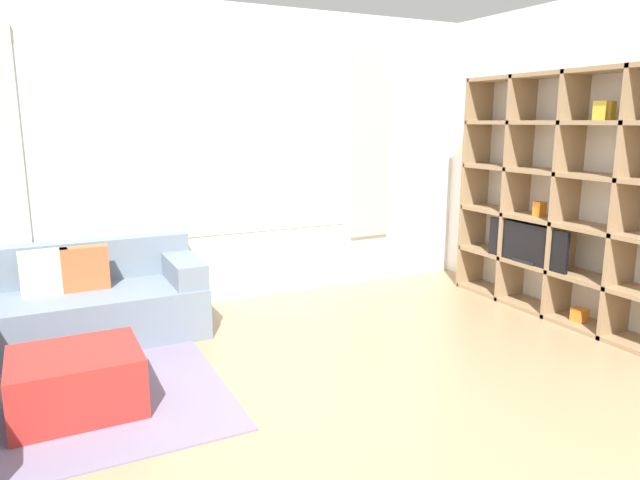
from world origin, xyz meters
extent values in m
cube|color=white|center=(0.00, 3.36, 1.35)|extent=(6.73, 0.07, 2.70)
cube|color=white|center=(0.00, 3.32, 1.45)|extent=(3.04, 0.01, 1.60)
cube|color=beige|center=(1.69, 3.31, 1.45)|extent=(0.44, 0.03, 1.90)
cube|color=white|center=(2.80, 1.66, 1.35)|extent=(0.07, 4.53, 2.70)
cube|color=slate|center=(-1.53, 1.94, 0.01)|extent=(2.20, 1.90, 0.01)
cube|color=silver|center=(2.75, 1.61, 1.04)|extent=(0.02, 2.23, 2.09)
cube|color=#997A56|center=(2.59, 1.05, 1.04)|extent=(0.35, 0.04, 2.09)
cube|color=#997A56|center=(2.59, 1.61, 1.04)|extent=(0.35, 0.04, 2.09)
cube|color=#997A56|center=(2.59, 2.17, 1.04)|extent=(0.35, 0.04, 2.09)
cube|color=#997A56|center=(2.59, 2.72, 1.04)|extent=(0.35, 0.04, 2.09)
cube|color=#997A56|center=(2.59, 1.61, 0.02)|extent=(0.35, 2.23, 0.04)
cube|color=#997A56|center=(2.59, 1.61, 0.42)|extent=(0.35, 2.23, 0.04)
cube|color=#997A56|center=(2.59, 1.61, 0.83)|extent=(0.35, 2.23, 0.04)
cube|color=#997A56|center=(2.59, 1.61, 1.25)|extent=(0.35, 2.23, 0.04)
cube|color=#997A56|center=(2.59, 1.61, 1.67)|extent=(0.35, 2.23, 0.04)
cube|color=#997A56|center=(2.59, 1.61, 2.07)|extent=(0.35, 2.23, 0.04)
cube|color=black|center=(2.45, 1.88, 0.61)|extent=(0.04, 0.89, 0.35)
cube|color=black|center=(2.47, 1.88, 0.45)|extent=(0.10, 0.24, 0.03)
cube|color=orange|center=(2.57, 1.87, 0.92)|extent=(0.08, 0.08, 0.13)
cube|color=gold|center=(2.57, 1.32, 1.76)|extent=(0.12, 0.12, 0.15)
cube|color=orange|center=(2.57, 1.36, 0.09)|extent=(0.11, 0.11, 0.11)
cylinder|color=gold|center=(2.57, 1.29, 1.76)|extent=(0.09, 0.09, 0.14)
cube|color=slate|center=(-1.17, 2.85, 0.20)|extent=(1.81, 0.83, 0.40)
cube|color=slate|center=(-1.17, 3.18, 0.57)|extent=(1.81, 0.18, 0.33)
cube|color=slate|center=(-0.39, 2.85, 0.49)|extent=(0.24, 0.77, 0.19)
cube|color=#C65B33|center=(-1.12, 2.90, 0.57)|extent=(0.34, 0.12, 0.34)
cube|color=beige|center=(-1.41, 2.90, 0.57)|extent=(0.35, 0.14, 0.34)
cube|color=#A82823|center=(-1.30, 1.68, 0.18)|extent=(0.72, 0.61, 0.37)
camera|label=1|loc=(-1.41, -1.72, 1.68)|focal=32.00mm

